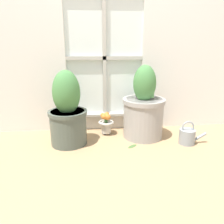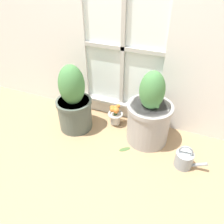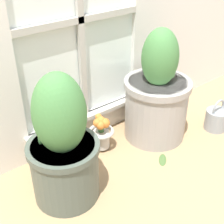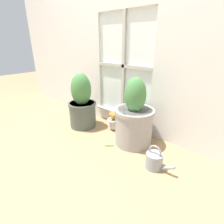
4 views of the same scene
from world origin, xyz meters
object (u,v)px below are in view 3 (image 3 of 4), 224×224
at_px(potted_plant_right, 157,97).
at_px(flower_vase, 101,132).
at_px(potted_plant_left, 63,148).
at_px(watering_can, 216,119).

distance_m(potted_plant_right, flower_vase, 0.40).
height_order(potted_plant_right, flower_vase, potted_plant_right).
xyz_separation_m(potted_plant_right, flower_vase, (-0.36, 0.09, -0.15)).
height_order(potted_plant_left, flower_vase, potted_plant_left).
xyz_separation_m(potted_plant_left, flower_vase, (0.35, 0.18, -0.17)).
bearing_deg(potted_plant_left, potted_plant_right, 7.40).
xyz_separation_m(potted_plant_left, watering_can, (1.09, -0.12, -0.22)).
height_order(potted_plant_left, potted_plant_right, potted_plant_right).
bearing_deg(flower_vase, potted_plant_right, -14.16).
bearing_deg(potted_plant_right, potted_plant_left, -172.60).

